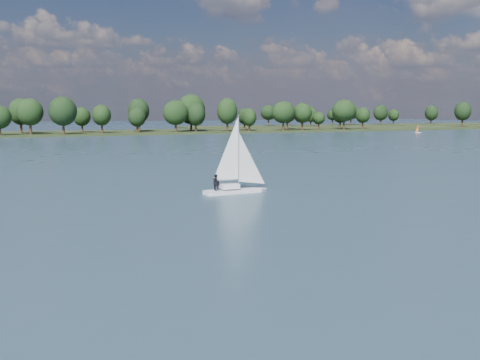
% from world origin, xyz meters
% --- Properties ---
extents(ground, '(700.00, 700.00, 0.00)m').
position_xyz_m(ground, '(0.00, 100.00, 0.00)').
color(ground, '#233342').
rests_on(ground, ground).
extents(far_shore, '(660.00, 40.00, 1.50)m').
position_xyz_m(far_shore, '(0.00, 212.00, 0.00)').
color(far_shore, black).
rests_on(far_shore, ground).
extents(far_shore_back, '(220.00, 30.00, 1.40)m').
position_xyz_m(far_shore_back, '(160.00, 260.00, 0.00)').
color(far_shore_back, black).
rests_on(far_shore_back, ground).
extents(sailboat, '(7.67, 2.71, 9.90)m').
position_xyz_m(sailboat, '(-5.98, 43.04, 2.76)').
color(sailboat, white).
rests_on(sailboat, ground).
extents(dinghy_orange, '(2.57, 1.51, 3.86)m').
position_xyz_m(dinghy_orange, '(129.73, 169.43, 0.91)').
color(dinghy_orange, white).
rests_on(dinghy_orange, ground).
extents(treeline, '(562.51, 74.42, 18.16)m').
position_xyz_m(treeline, '(-8.82, 208.29, 8.01)').
color(treeline, black).
rests_on(treeline, ground).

